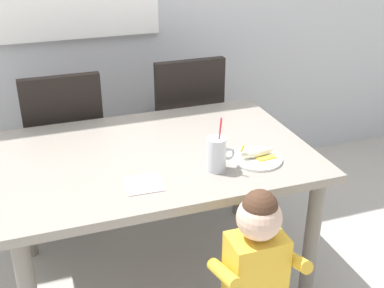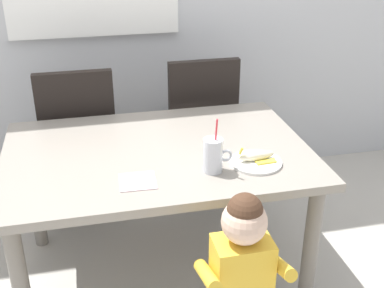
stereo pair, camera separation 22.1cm
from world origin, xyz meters
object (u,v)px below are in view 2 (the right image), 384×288
at_px(dining_chair_right, 199,120).
at_px(dining_chair_left, 79,135).
at_px(dining_table, 158,167).
at_px(paper_napkin, 138,181).
at_px(snack_plate, 256,162).
at_px(peeled_banana, 257,156).
at_px(milk_cup, 213,157).
at_px(toddler_standing, 242,266).

bearing_deg(dining_chair_right, dining_chair_left, 4.11).
distance_m(dining_table, paper_napkin, 0.32).
bearing_deg(snack_plate, peeled_banana, 54.18).
height_order(dining_chair_right, milk_cup, milk_cup).
bearing_deg(milk_cup, snack_plate, 6.68).
bearing_deg(peeled_banana, paper_napkin, -174.36).
height_order(dining_chair_left, paper_napkin, dining_chair_left).
bearing_deg(paper_napkin, snack_plate, 4.65).
relative_size(dining_table, dining_chair_right, 1.47).
distance_m(dining_chair_right, peeled_banana, 0.96).
distance_m(toddler_standing, snack_plate, 0.50).
distance_m(dining_table, toddler_standing, 0.69).
bearing_deg(dining_chair_left, paper_napkin, 104.14).
relative_size(dining_table, toddler_standing, 1.69).
bearing_deg(dining_chair_right, dining_table, 62.24).
height_order(dining_table, dining_chair_right, dining_chair_right).
xyz_separation_m(peeled_banana, paper_napkin, (-0.54, -0.05, -0.03)).
height_order(milk_cup, paper_napkin, milk_cup).
bearing_deg(dining_table, dining_chair_right, 62.24).
relative_size(dining_chair_right, toddler_standing, 1.15).
bearing_deg(dining_chair_right, toddler_standing, 83.20).
bearing_deg(snack_plate, dining_table, 150.27).
height_order(dining_chair_right, toddler_standing, dining_chair_right).
relative_size(dining_chair_right, snack_plate, 4.17).
height_order(dining_table, milk_cup, milk_cup).
xyz_separation_m(snack_plate, paper_napkin, (-0.53, -0.04, -0.00)).
relative_size(toddler_standing, snack_plate, 3.64).
distance_m(dining_chair_right, milk_cup, 1.01).
bearing_deg(peeled_banana, snack_plate, -125.82).
distance_m(dining_chair_left, dining_chair_right, 0.74).
height_order(snack_plate, paper_napkin, snack_plate).
bearing_deg(milk_cup, dining_chair_right, 79.81).
bearing_deg(dining_chair_right, paper_napkin, 63.09).
bearing_deg(dining_table, snack_plate, -29.73).
distance_m(dining_chair_left, toddler_standing, 1.43).
xyz_separation_m(dining_chair_right, paper_napkin, (-0.50, -0.99, 0.18)).
distance_m(toddler_standing, milk_cup, 0.47).
xyz_separation_m(dining_chair_left, toddler_standing, (0.57, -1.31, -0.02)).
distance_m(dining_chair_left, milk_cup, 1.10).
relative_size(dining_table, paper_napkin, 9.43).
bearing_deg(snack_plate, paper_napkin, -175.35).
xyz_separation_m(milk_cup, snack_plate, (0.20, 0.02, -0.06)).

